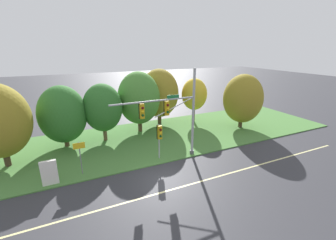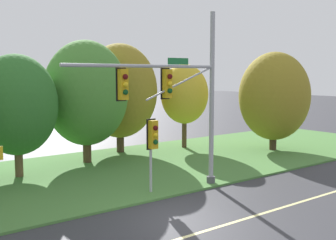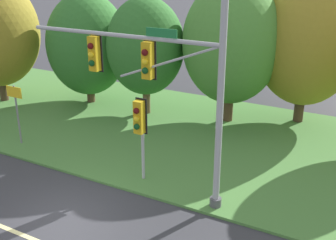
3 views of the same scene
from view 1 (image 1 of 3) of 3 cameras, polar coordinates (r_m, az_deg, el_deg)
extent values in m
plane|color=#333338|center=(17.71, -0.64, -15.20)|extent=(160.00, 160.00, 0.00)
cube|color=beige|center=(16.81, 1.12, -17.22)|extent=(36.00, 0.16, 0.01)
cube|color=#477A38|center=(24.58, -8.61, -5.32)|extent=(48.00, 11.50, 0.10)
cylinder|color=#9EA0A5|center=(20.22, 6.41, 1.74)|extent=(0.22, 0.22, 7.95)
cylinder|color=#4C4C51|center=(21.60, 6.05, -8.04)|extent=(0.40, 0.40, 0.30)
cylinder|color=#9EA0A5|center=(18.24, -3.42, 4.86)|extent=(7.37, 0.14, 0.14)
cylinder|color=#9EA0A5|center=(19.14, 1.75, 3.35)|extent=(3.71, 0.08, 1.47)
cube|color=gold|center=(18.84, -0.28, 3.02)|extent=(0.34, 0.28, 1.22)
cube|color=black|center=(18.98, -0.48, 3.14)|extent=(0.46, 0.04, 1.34)
sphere|color=#4C0C0C|center=(18.60, -0.05, 3.79)|extent=(0.22, 0.22, 0.22)
sphere|color=yellow|center=(18.68, -0.05, 2.90)|extent=(0.22, 0.22, 0.22)
sphere|color=#0C4219|center=(18.76, -0.05, 2.01)|extent=(0.22, 0.22, 0.22)
cube|color=gold|center=(18.07, -6.61, 2.25)|extent=(0.34, 0.28, 1.22)
cube|color=black|center=(18.22, -6.77, 2.37)|extent=(0.46, 0.04, 1.34)
sphere|color=#4C0C0C|center=(17.83, -6.46, 3.03)|extent=(0.22, 0.22, 0.22)
sphere|color=yellow|center=(17.91, -6.43, 2.11)|extent=(0.22, 0.22, 0.22)
sphere|color=#0C4219|center=(17.99, -6.39, 1.19)|extent=(0.22, 0.22, 0.22)
cube|color=#196B33|center=(18.80, 1.30, 5.97)|extent=(1.10, 0.04, 0.28)
cylinder|color=#9EA0A5|center=(20.08, -2.28, -5.61)|extent=(0.12, 0.12, 3.12)
cube|color=gold|center=(19.53, -2.09, -3.15)|extent=(0.34, 0.28, 1.22)
cube|color=black|center=(19.67, -2.27, -2.99)|extent=(0.46, 0.04, 1.34)
sphere|color=#4C0C0C|center=(19.27, -1.90, -2.49)|extent=(0.22, 0.22, 0.22)
sphere|color=yellow|center=(19.37, -1.89, -3.32)|extent=(0.22, 0.22, 0.22)
sphere|color=#0C4219|center=(19.49, -1.88, -4.14)|extent=(0.22, 0.22, 0.22)
cylinder|color=slate|center=(19.01, -21.32, -9.01)|extent=(0.08, 0.08, 2.72)
cube|color=gold|center=(18.54, -21.68, -6.10)|extent=(0.87, 0.03, 0.48)
cylinder|color=#423021|center=(23.29, -36.01, -6.46)|extent=(0.49, 0.49, 2.64)
cylinder|color=#4C3823|center=(24.88, -24.49, -3.77)|extent=(0.45, 0.45, 2.11)
ellipsoid|color=#2D6B28|center=(24.19, -25.19, 1.30)|extent=(4.53, 4.53, 5.67)
cylinder|color=brown|center=(24.97, -15.78, -2.22)|extent=(0.40, 0.40, 2.51)
ellipsoid|color=#2D6B28|center=(24.28, -16.25, 3.02)|extent=(4.02, 4.02, 5.02)
cylinder|color=#4C3823|center=(26.80, -7.17, -0.05)|extent=(0.48, 0.48, 2.71)
ellipsoid|color=#478433|center=(26.09, -7.40, 5.56)|extent=(4.83, 4.83, 6.04)
cylinder|color=#423021|center=(29.32, -2.18, 1.65)|extent=(0.49, 0.49, 2.68)
ellipsoid|color=olive|center=(28.68, -2.24, 6.81)|extent=(4.90, 4.90, 6.13)
cylinder|color=#4C3823|center=(30.21, 6.54, 2.19)|extent=(0.33, 0.33, 2.83)
ellipsoid|color=gold|center=(29.66, 6.70, 6.51)|extent=(3.30, 3.30, 4.13)
cylinder|color=#423021|center=(29.46, 18.01, 0.49)|extent=(0.47, 0.47, 2.34)
ellipsoid|color=olive|center=(28.85, 18.48, 5.17)|extent=(4.73, 4.73, 5.91)
cube|color=silver|center=(18.76, -27.92, -11.76)|extent=(1.10, 0.24, 1.90)
cube|color=#4C4C51|center=(19.23, -28.73, -14.24)|extent=(0.10, 0.20, 0.10)
cube|color=#4C4C51|center=(19.16, -26.30, -13.97)|extent=(0.10, 0.20, 0.10)
camera|label=2|loc=(5.95, -62.75, -42.50)|focal=45.00mm
camera|label=3|loc=(15.55, 46.23, 6.14)|focal=45.00mm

